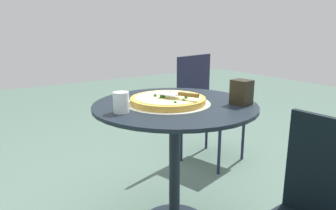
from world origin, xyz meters
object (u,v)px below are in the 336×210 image
object	(u,v)px
pizza_on_tray	(168,100)
drinking_cup	(121,102)
patio_table	(175,133)
pizza_server	(180,94)
napkin_dispenser	(242,92)
patio_chair_near	(205,102)

from	to	relation	value
pizza_on_tray	drinking_cup	distance (m)	0.28
patio_table	pizza_server	xyz separation A→B (m)	(0.01, 0.06, 0.22)
pizza_on_tray	napkin_dispenser	bearing A→B (deg)	144.53
pizza_server	patio_chair_near	distance (m)	1.09
patio_table	pizza_server	size ratio (longest dim) A/B	4.06
patio_chair_near	pizza_on_tray	bearing A→B (deg)	38.63
pizza_server	napkin_dispenser	distance (m)	0.32
patio_table	pizza_on_tray	distance (m)	0.18
patio_table	napkin_dispenser	bearing A→B (deg)	143.47
pizza_on_tray	napkin_dispenser	xyz separation A→B (m)	(-0.31, 0.22, 0.05)
drinking_cup	patio_chair_near	bearing A→B (deg)	-148.39
napkin_dispenser	patio_chair_near	size ratio (longest dim) A/B	0.14
patio_table	pizza_server	bearing A→B (deg)	79.41
patio_table	pizza_on_tray	bearing A→B (deg)	-25.59
pizza_on_tray	napkin_dispenser	world-z (taller)	napkin_dispenser
patio_table	patio_chair_near	world-z (taller)	patio_chair_near
pizza_server	napkin_dispenser	size ratio (longest dim) A/B	1.67
pizza_on_tray	patio_chair_near	xyz separation A→B (m)	(-0.80, -0.64, -0.24)
pizza_on_tray	drinking_cup	xyz separation A→B (m)	(0.28, 0.02, 0.03)
pizza_on_tray	pizza_server	world-z (taller)	pizza_server
napkin_dispenser	patio_chair_near	bearing A→B (deg)	-37.12
napkin_dispenser	patio_chair_near	distance (m)	1.03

